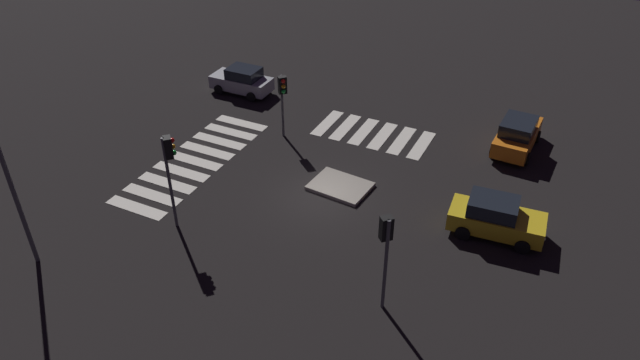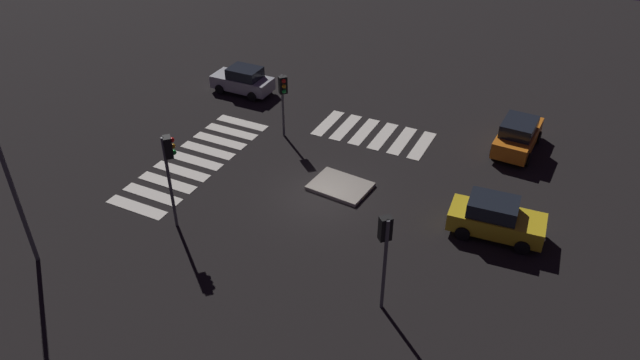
# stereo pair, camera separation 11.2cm
# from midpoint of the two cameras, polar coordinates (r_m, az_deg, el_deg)

# --- Properties ---
(ground_plane) EXTENTS (80.00, 80.00, 0.00)m
(ground_plane) POSITION_cam_midpoint_polar(r_m,az_deg,el_deg) (28.75, -0.11, -1.65)
(ground_plane) COLOR black
(traffic_island) EXTENTS (3.01, 2.37, 0.18)m
(traffic_island) POSITION_cam_midpoint_polar(r_m,az_deg,el_deg) (29.36, 1.84, -0.59)
(traffic_island) COLOR gray
(traffic_island) RESTS_ON ground
(car_yellow) EXTENTS (4.24, 2.20, 1.80)m
(car_yellow) POSITION_cam_midpoint_polar(r_m,az_deg,el_deg) (27.10, 16.36, -3.49)
(car_yellow) COLOR gold
(car_yellow) RESTS_ON ground
(car_silver) EXTENTS (3.96, 1.88, 1.71)m
(car_silver) POSITION_cam_midpoint_polar(r_m,az_deg,el_deg) (38.60, -7.56, 9.42)
(car_silver) COLOR #9EA0A5
(car_silver) RESTS_ON ground
(car_orange) EXTENTS (2.14, 4.32, 1.85)m
(car_orange) POSITION_cam_midpoint_polar(r_m,az_deg,el_deg) (33.71, 18.28, 4.15)
(car_orange) COLOR orange
(car_orange) RESTS_ON ground
(traffic_light_west) EXTENTS (0.54, 0.54, 4.18)m
(traffic_light_west) POSITION_cam_midpoint_polar(r_m,az_deg,el_deg) (21.38, 6.16, -5.77)
(traffic_light_west) COLOR #47474C
(traffic_light_west) RESTS_ON ground
(traffic_light_east) EXTENTS (0.54, 0.54, 3.68)m
(traffic_light_east) POSITION_cam_midpoint_polar(r_m,az_deg,el_deg) (32.39, -3.71, 8.44)
(traffic_light_east) COLOR #47474C
(traffic_light_east) RESTS_ON ground
(traffic_light_north) EXTENTS (0.54, 0.54, 4.58)m
(traffic_light_north) POSITION_cam_midpoint_polar(r_m,az_deg,el_deg) (25.82, -14.35, 1.84)
(traffic_light_north) COLOR #47474C
(traffic_light_north) RESTS_ON ground
(street_lamp) EXTENTS (0.56, 0.56, 7.32)m
(street_lamp) POSITION_cam_midpoint_polar(r_m,az_deg,el_deg) (25.18, -28.29, 1.76)
(street_lamp) COLOR #47474C
(street_lamp) RESTS_ON ground
(crosswalk_near) EXTENTS (6.45, 3.20, 0.02)m
(crosswalk_near) POSITION_cam_midpoint_polar(r_m,az_deg,el_deg) (34.02, 5.00, 4.43)
(crosswalk_near) COLOR silver
(crosswalk_near) RESTS_ON ground
(crosswalk_side) EXTENTS (3.20, 9.90, 0.02)m
(crosswalk_side) POSITION_cam_midpoint_polar(r_m,az_deg,el_deg) (32.14, -12.01, 1.81)
(crosswalk_side) COLOR silver
(crosswalk_side) RESTS_ON ground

